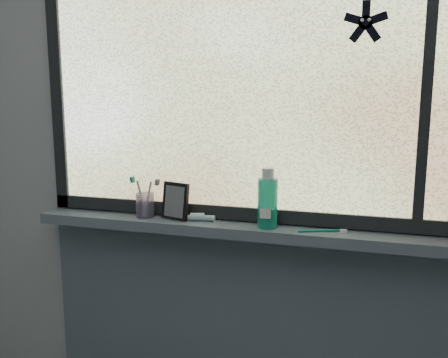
% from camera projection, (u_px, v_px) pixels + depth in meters
% --- Properties ---
extents(wall_back, '(3.00, 0.01, 2.50)m').
position_uv_depth(wall_back, '(247.00, 159.00, 1.85)').
color(wall_back, '#9EA3A8').
rests_on(wall_back, ground).
extents(windowsill, '(1.62, 0.14, 0.04)m').
position_uv_depth(windowsill, '(242.00, 230.00, 1.82)').
color(windowsill, '#4E5A69').
rests_on(windowsill, wall_back).
extents(sill_apron, '(1.62, 0.02, 0.98)m').
position_uv_depth(sill_apron, '(245.00, 350.00, 1.97)').
color(sill_apron, '#4E5A69').
rests_on(sill_apron, floor).
extents(window_pane, '(1.50, 0.01, 1.00)m').
position_uv_depth(window_pane, '(246.00, 82.00, 1.78)').
color(window_pane, silver).
rests_on(window_pane, wall_back).
extents(frame_bottom, '(1.60, 0.03, 0.05)m').
position_uv_depth(frame_bottom, '(245.00, 213.00, 1.86)').
color(frame_bottom, black).
rests_on(frame_bottom, windowsill).
extents(frame_left, '(0.05, 0.03, 1.10)m').
position_uv_depth(frame_left, '(58.00, 83.00, 1.99)').
color(frame_left, black).
rests_on(frame_left, wall_back).
extents(frame_mullion, '(0.03, 0.03, 1.00)m').
position_uv_depth(frame_mullion, '(427.00, 82.00, 1.60)').
color(frame_mullion, black).
rests_on(frame_mullion, wall_back).
extents(starfish_sticker, '(0.15, 0.02, 0.15)m').
position_uv_depth(starfish_sticker, '(366.00, 23.00, 1.62)').
color(starfish_sticker, black).
rests_on(starfish_sticker, window_pane).
extents(vanity_mirror, '(0.12, 0.09, 0.14)m').
position_uv_depth(vanity_mirror, '(175.00, 201.00, 1.88)').
color(vanity_mirror, black).
rests_on(vanity_mirror, windowsill).
extents(toothpaste_tube, '(0.17, 0.07, 0.03)m').
position_uv_depth(toothpaste_tube, '(202.00, 217.00, 1.86)').
color(toothpaste_tube, white).
rests_on(toothpaste_tube, windowsill).
extents(toothbrush_cup, '(0.09, 0.09, 0.09)m').
position_uv_depth(toothbrush_cup, '(145.00, 205.00, 1.92)').
color(toothbrush_cup, '#A796C6').
rests_on(toothbrush_cup, windowsill).
extents(toothbrush_lying, '(0.18, 0.08, 0.01)m').
position_uv_depth(toothbrush_lying, '(319.00, 230.00, 1.73)').
color(toothbrush_lying, '#0D7C71').
rests_on(toothbrush_lying, windowsill).
extents(mouthwash_bottle, '(0.09, 0.09, 0.18)m').
position_uv_depth(mouthwash_bottle, '(268.00, 198.00, 1.76)').
color(mouthwash_bottle, '#20A88B').
rests_on(mouthwash_bottle, windowsill).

